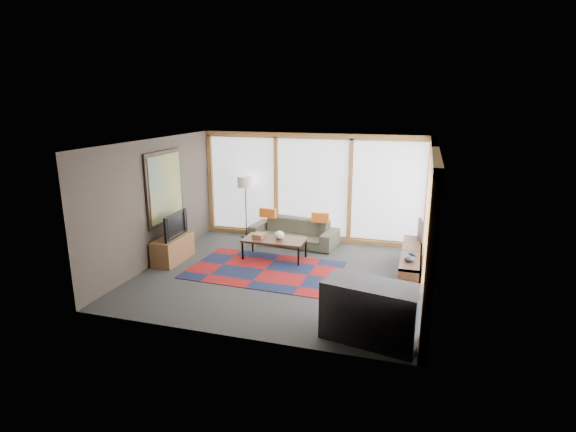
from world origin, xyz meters
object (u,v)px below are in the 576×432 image
(coffee_table, at_px, (275,249))
(television, at_px, (172,225))
(tv_console, at_px, (173,249))
(bookshelf, at_px, (411,264))
(sofa, at_px, (294,232))
(bar_counter, at_px, (372,312))
(floor_lamp, at_px, (246,207))

(coffee_table, relative_size, television, 1.44)
(tv_console, bearing_deg, coffee_table, 20.80)
(bookshelf, distance_m, television, 4.95)
(television, bearing_deg, sofa, -51.84)
(tv_console, distance_m, bar_counter, 4.90)
(bar_counter, bearing_deg, floor_lamp, 142.60)
(television, height_order, bar_counter, television)
(bookshelf, bearing_deg, television, -173.59)
(tv_console, bearing_deg, television, 9.68)
(sofa, relative_size, television, 2.25)
(floor_lamp, height_order, coffee_table, floor_lamp)
(bookshelf, distance_m, bar_counter, 2.67)
(sofa, bearing_deg, television, -132.02)
(sofa, relative_size, bookshelf, 0.99)
(bookshelf, relative_size, television, 2.28)
(sofa, height_order, coffee_table, sofa)
(bookshelf, xyz_separation_m, television, (-4.89, -0.55, 0.54))
(coffee_table, xyz_separation_m, tv_console, (-2.03, -0.77, 0.05))
(sofa, height_order, tv_console, sofa)
(floor_lamp, height_order, tv_console, floor_lamp)
(sofa, distance_m, tv_console, 2.83)
(bar_counter, bearing_deg, sofa, 132.06)
(floor_lamp, bearing_deg, bookshelf, -20.85)
(floor_lamp, relative_size, coffee_table, 1.16)
(coffee_table, height_order, tv_console, tv_console)
(coffee_table, distance_m, bookshelf, 2.88)
(bookshelf, bearing_deg, tv_console, -173.58)
(bookshelf, xyz_separation_m, bar_counter, (-0.47, -2.62, 0.17))
(sofa, distance_m, bookshelf, 3.04)
(bookshelf, height_order, tv_console, tv_console)
(coffee_table, height_order, bar_counter, bar_counter)
(bar_counter, bearing_deg, bookshelf, 91.76)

